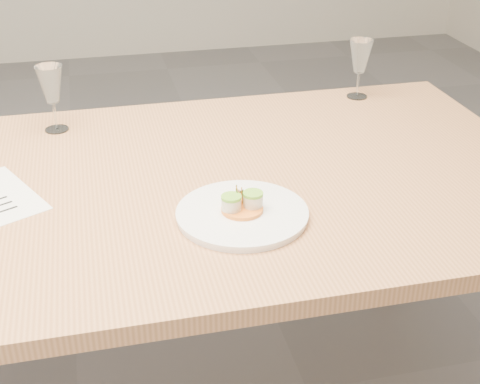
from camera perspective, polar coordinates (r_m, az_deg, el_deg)
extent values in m
cube|color=tan|center=(1.57, -16.66, -0.82)|extent=(2.40, 1.00, 0.04)
cylinder|color=tan|center=(2.30, 13.34, -1.14)|extent=(0.07, 0.07, 0.71)
cylinder|color=white|center=(1.40, 0.19, -1.93)|extent=(0.27, 0.27, 0.01)
cylinder|color=white|center=(1.40, 0.19, -1.72)|extent=(0.28, 0.28, 0.01)
cylinder|color=orange|center=(1.39, 0.19, -1.50)|extent=(0.09, 0.09, 0.01)
cylinder|color=beige|center=(1.38, -0.74, -1.02)|extent=(0.04, 0.04, 0.03)
cylinder|color=beige|center=(1.39, 1.11, -0.72)|extent=(0.04, 0.04, 0.03)
cylinder|color=#84C436|center=(1.37, -0.75, -0.44)|extent=(0.04, 0.04, 0.01)
cylinder|color=#84C436|center=(1.38, 1.12, -0.15)|extent=(0.04, 0.04, 0.01)
cylinder|color=#C3BC68|center=(1.37, 2.81, -2.30)|extent=(0.04, 0.04, 0.00)
cylinder|color=white|center=(1.88, -15.35, 5.18)|extent=(0.06, 0.06, 0.00)
cylinder|color=white|center=(1.87, -15.51, 6.31)|extent=(0.01, 0.01, 0.08)
cone|color=white|center=(1.84, -15.86, 8.83)|extent=(0.07, 0.07, 0.10)
cylinder|color=white|center=(2.08, 9.94, 8.04)|extent=(0.06, 0.06, 0.00)
cylinder|color=white|center=(2.07, 10.03, 9.07)|extent=(0.01, 0.01, 0.08)
cone|color=white|center=(2.04, 10.23, 11.34)|extent=(0.07, 0.07, 0.10)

